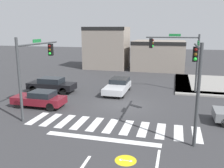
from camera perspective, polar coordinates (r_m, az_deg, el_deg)
ground_plane at (r=20.21m, az=2.98°, el=-4.99°), size 120.00×120.00×0.00m
crosswalk_near at (r=16.09m, az=-0.32°, el=-9.73°), size 11.25×2.45×0.01m
bike_detector_marking at (r=12.26m, az=3.22°, el=-17.42°), size 1.05×1.05×0.01m
curb_corner_northeast at (r=29.30m, az=23.41°, el=-0.28°), size 10.00×10.60×0.15m
storefront_row at (r=38.59m, az=5.09°, el=7.60°), size 15.17×7.03×6.46m
traffic_signal_southeast at (r=14.70m, az=19.24°, el=3.01°), size 0.32×4.86×5.51m
traffic_signal_northeast at (r=24.49m, az=14.93°, el=7.28°), size 5.04×0.32×5.70m
traffic_signal_southwest at (r=18.58m, az=-17.56°, el=5.07°), size 0.32×5.46×5.65m
car_silver at (r=23.97m, az=1.38°, el=-0.46°), size 1.94×4.50×1.30m
car_black at (r=24.98m, az=-13.95°, el=-0.13°), size 4.71×1.78×1.43m
car_maroon at (r=20.44m, az=-16.56°, el=-3.33°), size 4.20×1.73×1.33m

